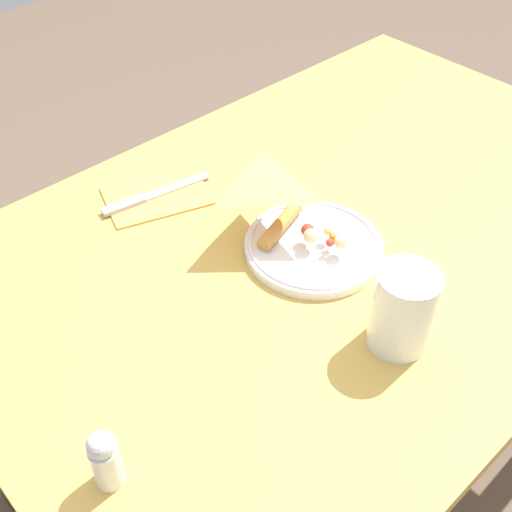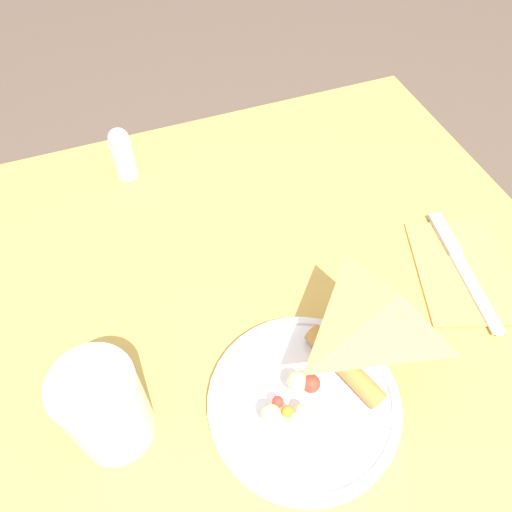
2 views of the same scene
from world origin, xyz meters
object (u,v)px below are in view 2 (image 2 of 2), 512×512
milk_glass (106,409)px  butter_knife (460,263)px  napkin_folded (463,271)px  salt_shaker (122,153)px  dining_table (341,489)px  plate_pizza (304,401)px

milk_glass → butter_knife: bearing=97.1°
napkin_folded → salt_shaker: bearing=-131.9°
milk_glass → butter_knife: 0.50m
salt_shaker → dining_table: bearing=13.9°
plate_pizza → milk_glass: (-0.05, -0.21, 0.04)m
salt_shaker → milk_glass: bearing=-13.0°
milk_glass → butter_knife: (-0.06, 0.50, -0.05)m
napkin_folded → salt_shaker: size_ratio=2.30×
napkin_folded → butter_knife: (-0.01, 0.00, 0.00)m
plate_pizza → milk_glass: 0.22m
dining_table → butter_knife: butter_knife is taller
milk_glass → plate_pizza: bearing=76.8°
milk_glass → napkin_folded: 0.50m
salt_shaker → napkin_folded: bearing=48.1°
plate_pizza → butter_knife: (-0.11, 0.29, -0.01)m
butter_knife → salt_shaker: (-0.35, -0.40, 0.04)m
napkin_folded → butter_knife: 0.01m
napkin_folded → butter_knife: size_ratio=1.00×
milk_glass → salt_shaker: (-0.41, 0.09, -0.01)m
plate_pizza → napkin_folded: (-0.10, 0.29, -0.01)m
milk_glass → butter_knife: milk_glass is taller
plate_pizza → salt_shaker: salt_shaker is taller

